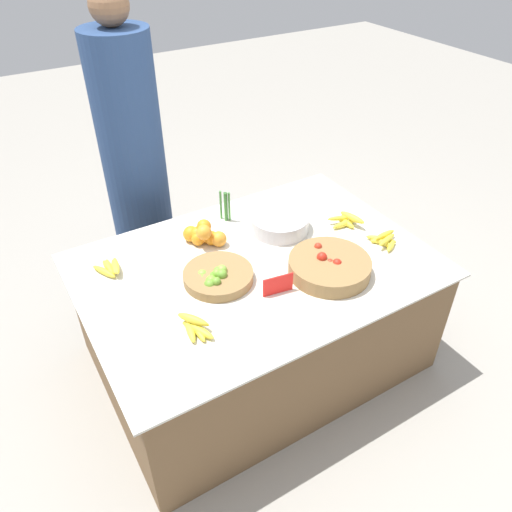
% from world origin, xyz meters
% --- Properties ---
extents(ground_plane, '(12.00, 12.00, 0.00)m').
position_xyz_m(ground_plane, '(0.00, 0.00, 0.00)').
color(ground_plane, '#A39E93').
extents(market_table, '(1.65, 1.17, 0.64)m').
position_xyz_m(market_table, '(0.00, 0.00, 0.32)').
color(market_table, brown).
rests_on(market_table, ground_plane).
extents(lime_bowl, '(0.32, 0.32, 0.08)m').
position_xyz_m(lime_bowl, '(-0.21, -0.02, 0.67)').
color(lime_bowl, olive).
rests_on(lime_bowl, market_table).
extents(tomato_basket, '(0.38, 0.38, 0.10)m').
position_xyz_m(tomato_basket, '(0.26, -0.23, 0.68)').
color(tomato_basket, olive).
rests_on(tomato_basket, market_table).
extents(orange_pile, '(0.18, 0.19, 0.13)m').
position_xyz_m(orange_pile, '(-0.14, 0.29, 0.69)').
color(orange_pile, orange).
rests_on(orange_pile, market_table).
extents(metal_bowl, '(0.31, 0.31, 0.08)m').
position_xyz_m(metal_bowl, '(0.26, 0.19, 0.68)').
color(metal_bowl, silver).
rests_on(metal_bowl, market_table).
extents(price_sign, '(0.14, 0.03, 0.10)m').
position_xyz_m(price_sign, '(-0.02, -0.23, 0.69)').
color(price_sign, red).
rests_on(price_sign, market_table).
extents(veg_bundle, '(0.04, 0.05, 0.17)m').
position_xyz_m(veg_bundle, '(0.06, 0.42, 0.73)').
color(veg_bundle, '#4C8E42').
rests_on(veg_bundle, market_table).
extents(banana_bunch_middle_right, '(0.16, 0.18, 0.06)m').
position_xyz_m(banana_bunch_middle_right, '(0.59, 0.05, 0.67)').
color(banana_bunch_middle_right, yellow).
rests_on(banana_bunch_middle_right, market_table).
extents(banana_bunch_front_center, '(0.12, 0.19, 0.06)m').
position_xyz_m(banana_bunch_front_center, '(-0.44, -0.25, 0.67)').
color(banana_bunch_front_center, yellow).
rests_on(banana_bunch_front_center, market_table).
extents(banana_bunch_front_left, '(0.15, 0.17, 0.05)m').
position_xyz_m(banana_bunch_front_left, '(0.64, -0.19, 0.66)').
color(banana_bunch_front_left, yellow).
rests_on(banana_bunch_front_left, market_table).
extents(banana_bunch_back_center, '(0.13, 0.17, 0.05)m').
position_xyz_m(banana_bunch_back_center, '(-0.62, 0.30, 0.66)').
color(banana_bunch_back_center, yellow).
rests_on(banana_bunch_back_center, market_table).
extents(vendor_person, '(0.36, 0.36, 1.74)m').
position_xyz_m(vendor_person, '(-0.22, 1.00, 0.80)').
color(vendor_person, navy).
rests_on(vendor_person, ground_plane).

